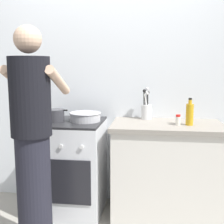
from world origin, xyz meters
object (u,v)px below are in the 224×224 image
at_px(utensil_crock, 146,109).
at_px(person, 32,140).
at_px(oil_bottle, 190,114).
at_px(pot, 55,115).
at_px(mixing_bowl, 85,116).
at_px(spice_bottle, 178,120).
at_px(stove_range, 71,167).

relative_size(utensil_crock, person, 0.18).
bearing_deg(oil_bottle, pot, 179.52).
bearing_deg(pot, mixing_bowl, 9.84).
bearing_deg(utensil_crock, pot, -164.28).
relative_size(mixing_bowl, person, 0.18).
relative_size(pot, mixing_bowl, 0.81).
xyz_separation_m(pot, mixing_bowl, (0.28, 0.05, -0.01)).
bearing_deg(utensil_crock, spice_bottle, -43.35).
distance_m(utensil_crock, oil_bottle, 0.45).
xyz_separation_m(mixing_bowl, spice_bottle, (0.85, -0.08, -0.00)).
height_order(mixing_bowl, person, person).
height_order(mixing_bowl, utensil_crock, utensil_crock).
bearing_deg(oil_bottle, stove_range, 177.85).
bearing_deg(mixing_bowl, utensil_crock, 18.51).
bearing_deg(spice_bottle, oil_bottle, 9.70).
bearing_deg(spice_bottle, pot, 178.62).
height_order(utensil_crock, spice_bottle, utensil_crock).
distance_m(pot, utensil_crock, 0.88).
bearing_deg(spice_bottle, utensil_crock, 136.65).
xyz_separation_m(pot, utensil_crock, (0.85, 0.24, 0.04)).
xyz_separation_m(pot, person, (0.01, -0.57, -0.10)).
height_order(pot, utensil_crock, utensil_crock).
bearing_deg(oil_bottle, person, -155.42).
distance_m(mixing_bowl, person, 0.67).
relative_size(spice_bottle, oil_bottle, 0.39).
distance_m(oil_bottle, person, 1.34).
bearing_deg(pot, person, -88.54).
bearing_deg(pot, oil_bottle, -0.48).
bearing_deg(person, pot, 91.46).
relative_size(mixing_bowl, oil_bottle, 1.24).
distance_m(utensil_crock, spice_bottle, 0.39).
height_order(stove_range, utensil_crock, utensil_crock).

